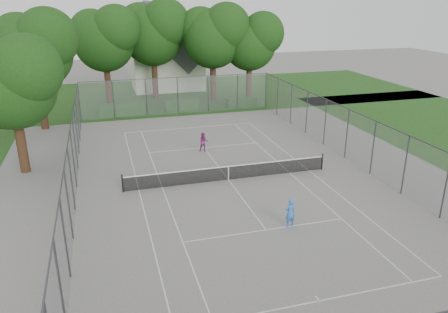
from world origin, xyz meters
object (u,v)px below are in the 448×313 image
object	(u,v)px
house	(166,54)
woman_player	(204,142)
girl_player	(290,213)
tennis_net	(228,172)

from	to	relation	value
house	woman_player	xyz separation A→B (m)	(-1.23, -24.02, -3.40)
girl_player	woman_player	world-z (taller)	girl_player
woman_player	girl_player	bearing A→B (deg)	-70.40
tennis_net	girl_player	world-z (taller)	girl_player
tennis_net	girl_player	size ratio (longest dim) A/B	8.56
tennis_net	woman_player	world-z (taller)	woman_player
tennis_net	girl_player	distance (m)	6.50
house	woman_player	world-z (taller)	house
house	woman_player	bearing A→B (deg)	-92.93
girl_player	house	bearing A→B (deg)	-99.80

